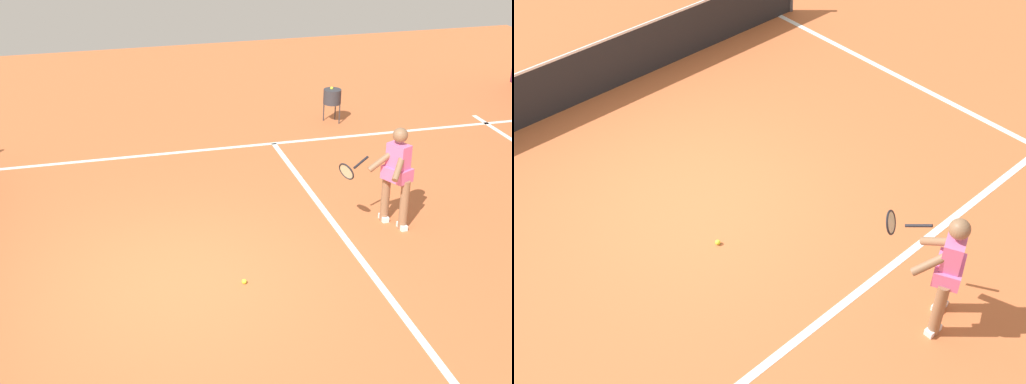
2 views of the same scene
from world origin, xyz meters
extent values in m
plane|color=#C66638|center=(0.00, 0.00, 0.00)|extent=(24.81, 24.81, 0.00)
cube|color=white|center=(0.00, -2.50, 0.00)|extent=(8.77, 0.10, 0.01)
cube|color=white|center=(4.38, 0.00, 0.00)|extent=(0.10, 17.08, 0.01)
cube|color=#232326|center=(0.00, 3.12, 0.44)|extent=(9.29, 0.02, 0.87)
cube|color=white|center=(0.00, 3.12, 0.89)|extent=(9.29, 0.02, 0.04)
cylinder|color=#8C6647|center=(0.58, -3.43, 0.39)|extent=(0.13, 0.13, 0.78)
cylinder|color=#8C6647|center=(0.90, -3.28, 0.39)|extent=(0.13, 0.13, 0.78)
cube|color=white|center=(0.58, -3.43, 0.04)|extent=(0.20, 0.10, 0.08)
cube|color=white|center=(0.90, -3.28, 0.04)|extent=(0.20, 0.10, 0.08)
cube|color=pink|center=(0.74, -3.35, 1.04)|extent=(0.38, 0.32, 0.52)
cube|color=pink|center=(0.74, -3.35, 0.84)|extent=(0.48, 0.43, 0.20)
sphere|color=#8C6647|center=(0.74, -3.35, 1.44)|extent=(0.22, 0.22, 0.22)
cylinder|color=#8C6647|center=(0.54, -3.28, 1.06)|extent=(0.43, 0.37, 0.37)
cylinder|color=#8C6647|center=(0.81, -3.15, 1.06)|extent=(0.10, 0.48, 0.37)
cylinder|color=black|center=(0.86, -2.83, 1.02)|extent=(0.16, 0.28, 0.14)
torus|color=black|center=(0.73, -2.56, 0.96)|extent=(0.31, 0.23, 0.28)
cylinder|color=beige|center=(0.73, -2.56, 0.96)|extent=(0.26, 0.18, 0.23)
sphere|color=#D1E533|center=(-0.33, -0.79, 0.03)|extent=(0.07, 0.07, 0.07)
camera|label=1|loc=(-8.38, 1.11, 5.23)|focal=52.07mm
camera|label=2|loc=(-3.80, -5.55, 6.13)|focal=47.29mm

